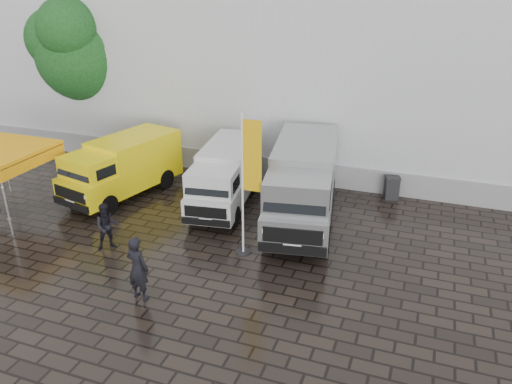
# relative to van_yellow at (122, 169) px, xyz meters

# --- Properties ---
(ground) EXTENTS (120.00, 120.00, 0.00)m
(ground) POSITION_rel_van_yellow_xyz_m (6.43, -4.05, -1.19)
(ground) COLOR black
(ground) RESTS_ON ground
(exhibition_hall) EXTENTS (44.00, 16.00, 12.00)m
(exhibition_hall) POSITION_rel_van_yellow_xyz_m (8.43, 11.95, 4.81)
(exhibition_hall) COLOR silver
(exhibition_hall) RESTS_ON ground
(hall_plinth) EXTENTS (44.00, 0.15, 1.00)m
(hall_plinth) POSITION_rel_van_yellow_xyz_m (8.43, 3.90, -0.69)
(hall_plinth) COLOR gray
(hall_plinth) RESTS_ON ground
(van_yellow) EXTENTS (3.12, 5.48, 2.38)m
(van_yellow) POSITION_rel_van_yellow_xyz_m (0.00, 0.00, 0.00)
(van_yellow) COLOR yellow
(van_yellow) RESTS_ON ground
(van_white) EXTENTS (2.55, 5.58, 2.33)m
(van_white) POSITION_rel_van_yellow_xyz_m (4.32, 0.65, -0.03)
(van_white) COLOR silver
(van_white) RESTS_ON ground
(van_silver) EXTENTS (3.27, 6.85, 2.85)m
(van_silver) POSITION_rel_van_yellow_xyz_m (7.58, 0.25, 0.23)
(van_silver) COLOR #9DA0A2
(van_silver) RESTS_ON ground
(flagpole) EXTENTS (0.88, 0.50, 4.75)m
(flagpole) POSITION_rel_van_yellow_xyz_m (6.55, -2.67, 1.45)
(flagpole) COLOR black
(flagpole) RESTS_ON ground
(tree) EXTENTS (4.42, 4.42, 7.94)m
(tree) POSITION_rel_van_yellow_xyz_m (-5.15, 4.90, 3.91)
(tree) COLOR black
(tree) RESTS_ON ground
(wheelie_bin) EXTENTS (0.71, 0.71, 0.96)m
(wheelie_bin) POSITION_rel_van_yellow_xyz_m (10.50, 3.54, -0.71)
(wheelie_bin) COLOR black
(wheelie_bin) RESTS_ON ground
(person_front) EXTENTS (0.78, 0.58, 1.96)m
(person_front) POSITION_rel_van_yellow_xyz_m (4.53, -6.04, -0.21)
(person_front) COLOR black
(person_front) RESTS_ON ground
(person_tent) EXTENTS (1.00, 0.98, 1.62)m
(person_tent) POSITION_rel_van_yellow_xyz_m (2.00, -3.92, -0.38)
(person_tent) COLOR black
(person_tent) RESTS_ON ground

